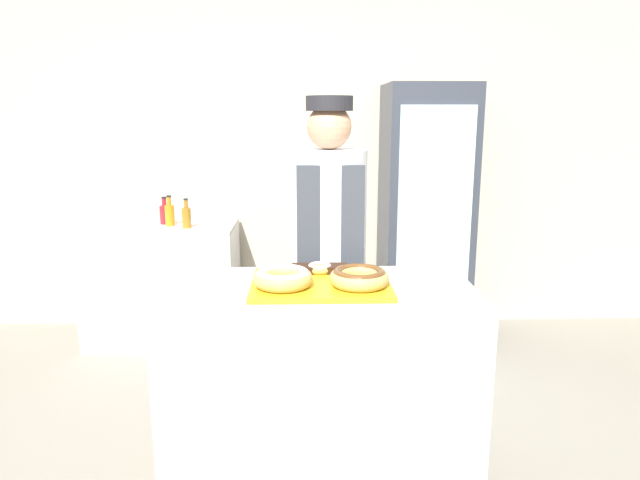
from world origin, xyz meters
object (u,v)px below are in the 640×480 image
at_px(chest_freezer, 163,282).
at_px(donut_light_glaze, 283,277).
at_px(bottle_amber, 187,217).
at_px(baker_person, 329,255).
at_px(beverage_fridge, 425,216).
at_px(brownie_back_right, 337,269).
at_px(brownie_back_left, 302,269).
at_px(donut_mini_center, 320,268).
at_px(serving_tray, 321,284).
at_px(donut_chocolate_glaze, 359,277).
at_px(bottle_orange, 170,214).
at_px(bottle_red, 165,213).

bearing_deg(chest_freezer, donut_light_glaze, -62.54).
bearing_deg(bottle_amber, baker_person, -46.31).
relative_size(baker_person, beverage_fridge, 0.94).
bearing_deg(bottle_amber, brownie_back_right, -57.29).
bearing_deg(brownie_back_left, donut_mini_center, 0.00).
distance_m(serving_tray, donut_light_glaze, 0.17).
relative_size(serving_tray, donut_mini_center, 4.98).
xyz_separation_m(donut_light_glaze, donut_chocolate_glaze, (0.31, 0.00, 0.00)).
distance_m(donut_light_glaze, donut_mini_center, 0.26).
bearing_deg(brownie_back_right, bottle_orange, 124.69).
bearing_deg(bottle_amber, serving_tray, -61.66).
bearing_deg(bottle_amber, brownie_back_left, -61.60).
relative_size(brownie_back_left, bottle_amber, 0.45).
bearing_deg(brownie_back_left, brownie_back_right, 0.00).
relative_size(brownie_back_left, chest_freezer, 0.09).
bearing_deg(donut_chocolate_glaze, brownie_back_left, 138.03).
bearing_deg(brownie_back_right, donut_chocolate_glaze, -69.27).
relative_size(bottle_orange, bottle_red, 1.10).
relative_size(donut_mini_center, chest_freezer, 0.11).
bearing_deg(donut_mini_center, brownie_back_left, 180.00).
bearing_deg(brownie_back_right, donut_light_glaze, -138.03).
xyz_separation_m(bottle_orange, bottle_red, (-0.05, 0.07, -0.01)).
bearing_deg(bottle_amber, bottle_red, 139.68).
relative_size(donut_chocolate_glaze, bottle_red, 1.23).
distance_m(donut_light_glaze, donut_chocolate_glaze, 0.31).
bearing_deg(beverage_fridge, brownie_back_right, -114.29).
height_order(baker_person, bottle_amber, baker_person).
height_order(brownie_back_right, bottle_red, bottle_red).
height_order(donut_light_glaze, beverage_fridge, beverage_fridge).
xyz_separation_m(donut_chocolate_glaze, donut_mini_center, (-0.16, 0.21, -0.02)).
bearing_deg(donut_chocolate_glaze, bottle_orange, 123.26).
height_order(serving_tray, brownie_back_right, brownie_back_right).
distance_m(serving_tray, donut_mini_center, 0.15).
bearing_deg(donut_mini_center, donut_light_glaze, -126.69).
distance_m(donut_chocolate_glaze, brownie_back_left, 0.31).
distance_m(baker_person, bottle_red, 1.62).
distance_m(baker_person, bottle_orange, 1.53).
xyz_separation_m(beverage_fridge, chest_freezer, (-1.91, 0.01, -0.49)).
distance_m(brownie_back_right, beverage_fridge, 1.77).
xyz_separation_m(baker_person, bottle_orange, (-1.09, 1.08, 0.04)).
relative_size(donut_mini_center, beverage_fridge, 0.06).
xyz_separation_m(brownie_back_left, bottle_red, (-1.00, 1.66, -0.04)).
xyz_separation_m(serving_tray, chest_freezer, (-1.11, 1.77, -0.51)).
xyz_separation_m(donut_chocolate_glaze, bottle_orange, (-1.18, 1.80, -0.05)).
relative_size(donut_light_glaze, brownie_back_right, 2.61).
distance_m(donut_light_glaze, brownie_back_left, 0.22).
distance_m(donut_mini_center, brownie_back_right, 0.08).
xyz_separation_m(donut_mini_center, bottle_amber, (-0.89, 1.50, -0.04)).
distance_m(beverage_fridge, chest_freezer, 1.97).
bearing_deg(chest_freezer, bottle_amber, -29.39).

